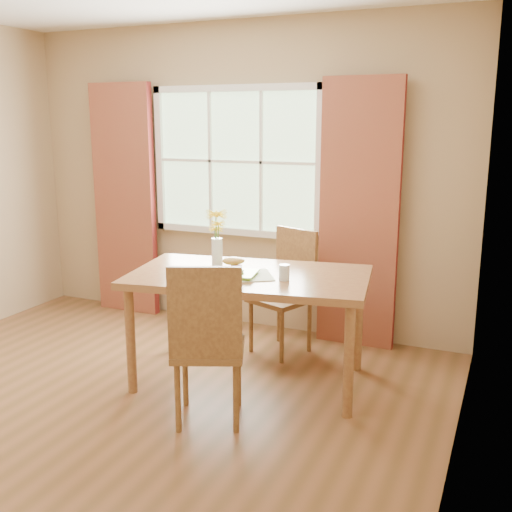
{
  "coord_description": "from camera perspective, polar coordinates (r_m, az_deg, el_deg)",
  "views": [
    {
      "loc": [
        2.31,
        -2.98,
        1.87
      ],
      "look_at": [
        0.71,
        0.69,
        0.95
      ],
      "focal_mm": 42.0,
      "sensor_mm": 36.0,
      "label": 1
    }
  ],
  "objects": [
    {
      "name": "flower_vase",
      "position": [
        4.41,
        -3.75,
        2.3
      ],
      "size": [
        0.17,
        0.17,
        0.41
      ],
      "color": "silver",
      "rests_on": "dining_table"
    },
    {
      "name": "dining_table",
      "position": [
        4.23,
        -0.64,
        -2.76
      ],
      "size": [
        1.79,
        1.2,
        0.81
      ],
      "rotation": [
        0.0,
        0.0,
        0.17
      ],
      "color": "olive",
      "rests_on": "room"
    },
    {
      "name": "chair_near",
      "position": [
        3.66,
        -4.68,
        -7.83
      ],
      "size": [
        0.57,
        0.57,
        1.04
      ],
      "rotation": [
        0.0,
        0.0,
        0.4
      ],
      "color": "brown",
      "rests_on": "room"
    },
    {
      "name": "croissant_sandwich",
      "position": [
        4.11,
        -2.18,
        -0.92
      ],
      "size": [
        0.19,
        0.17,
        0.12
      ],
      "rotation": [
        0.0,
        0.0,
        0.54
      ],
      "color": "gold",
      "rests_on": "plate"
    },
    {
      "name": "curtain_right",
      "position": [
        4.95,
        9.78,
        3.81
      ],
      "size": [
        0.65,
        0.08,
        2.2
      ],
      "primitive_type": "cube",
      "color": "maroon",
      "rests_on": "room"
    },
    {
      "name": "placemat",
      "position": [
        4.13,
        -1.63,
        -1.91
      ],
      "size": [
        0.56,
        0.52,
        0.01
      ],
      "primitive_type": "cube",
      "rotation": [
        0.0,
        0.0,
        0.57
      ],
      "color": "silver",
      "rests_on": "dining_table"
    },
    {
      "name": "room",
      "position": [
        3.8,
        -14.15,
        4.7
      ],
      "size": [
        4.24,
        3.84,
        2.74
      ],
      "color": "brown",
      "rests_on": "ground"
    },
    {
      "name": "water_glass",
      "position": [
        4.03,
        2.7,
        -1.61
      ],
      "size": [
        0.07,
        0.07,
        0.11
      ],
      "color": "silver",
      "rests_on": "dining_table"
    },
    {
      "name": "plate",
      "position": [
        4.13,
        -1.83,
        -1.79
      ],
      "size": [
        0.3,
        0.3,
        0.01
      ],
      "primitive_type": "cube",
      "rotation": [
        0.0,
        0.0,
        0.17
      ],
      "color": "#75B32C",
      "rests_on": "placemat"
    },
    {
      "name": "curtain_left",
      "position": [
        5.93,
        -12.4,
        5.17
      ],
      "size": [
        0.65,
        0.08,
        2.2
      ],
      "primitive_type": "cube",
      "color": "maroon",
      "rests_on": "room"
    },
    {
      "name": "window",
      "position": [
        5.38,
        -1.92,
        8.98
      ],
      "size": [
        1.62,
        0.06,
        1.32
      ],
      "color": "#A6CD9B",
      "rests_on": "room"
    },
    {
      "name": "chair_far",
      "position": [
        4.88,
        3.04,
        -2.77
      ],
      "size": [
        0.54,
        0.54,
        1.0
      ],
      "rotation": [
        0.0,
        0.0,
        -0.36
      ],
      "color": "brown",
      "rests_on": "room"
    }
  ]
}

